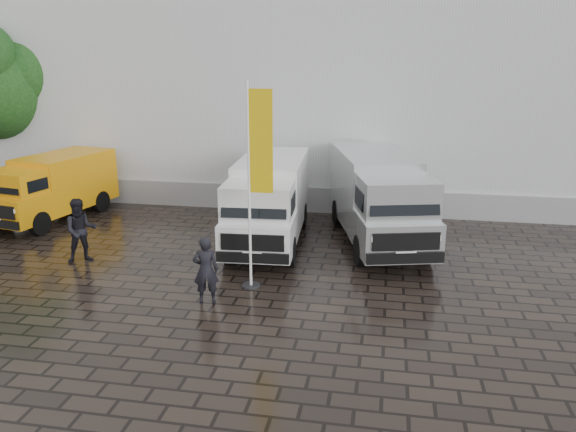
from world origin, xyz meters
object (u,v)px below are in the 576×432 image
Objects in this scene: person_front at (206,270)px; person_tent at (81,231)px; van_yellow at (52,189)px; van_silver at (378,200)px; flagpole at (256,175)px; wheelie_bin at (419,208)px; van_white at (269,203)px.

person_front is 0.89× the size of person_tent.
van_silver is at bearing 8.73° from van_yellow.
flagpole reaches higher than van_yellow.
van_yellow reaches higher than person_tent.
van_silver is at bearing 55.27° from flagpole.
van_yellow is 4.96× the size of wheelie_bin.
flagpole reaches higher than person_front.
flagpole is at bearing -145.91° from person_front.
person_tent reaches higher than person_front.
person_front is at bearing -130.94° from flagpole.
person_front reaches higher than wheelie_bin.
van_white is at bearing -111.63° from person_front.
person_tent is (-5.14, -2.73, -0.38)m from van_white.
flagpole is at bearing -137.05° from wheelie_bin.
wheelie_bin is (1.45, 2.67, -0.92)m from van_silver.
van_white is (8.53, -1.17, 0.16)m from van_yellow.
flagpole reaches higher than van_white.
van_white is at bearing -5.69° from person_tent.
person_front is 5.04m from person_tent.
flagpole is at bearing -43.01° from person_tent.
wheelie_bin is (13.49, 2.23, -0.67)m from van_yellow.
person_front is (-4.07, -5.57, -0.57)m from van_silver.
van_white is 3.58m from van_silver.
flagpole is (9.00, -4.82, 1.88)m from van_yellow.
person_front is (-0.57, -4.84, -0.48)m from van_white.
person_tent is at bearing -172.97° from van_silver.
wheelie_bin is (4.49, 7.05, -2.55)m from flagpole.
van_silver reaches higher than wheelie_bin.
van_white is 6.07m from wheelie_bin.
van_white reaches higher than van_yellow.
wheelie_bin is at bearing -138.82° from person_front.
van_yellow is 0.95× the size of flagpole.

